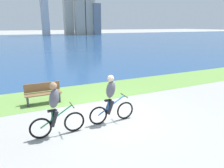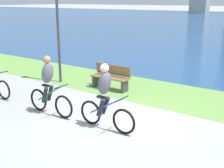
{
  "view_description": "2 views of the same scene",
  "coord_description": "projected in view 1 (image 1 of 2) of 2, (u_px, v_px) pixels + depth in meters",
  "views": [
    {
      "loc": [
        -2.94,
        -6.44,
        3.28
      ],
      "look_at": [
        0.08,
        -0.02,
        1.25
      ],
      "focal_mm": 33.05,
      "sensor_mm": 36.0,
      "label": 1
    },
    {
      "loc": [
        4.0,
        -5.96,
        3.18
      ],
      "look_at": [
        -0.42,
        0.26,
        0.98
      ],
      "focal_mm": 47.13,
      "sensor_mm": 36.0,
      "label": 2
    }
  ],
  "objects": [
    {
      "name": "cyclist_trailing",
      "position": [
        56.0,
        110.0,
        6.18
      ],
      "size": [
        1.69,
        0.52,
        1.7
      ],
      "color": "black",
      "rests_on": "ground"
    },
    {
      "name": "bay_water_surface",
      "position": [
        29.0,
        41.0,
        43.63
      ],
      "size": [
        300.0,
        73.5,
        0.0
      ],
      "primitive_type": "cube",
      "color": "navy",
      "rests_on": "ground"
    },
    {
      "name": "bench_near_path",
      "position": [
        43.0,
        93.0,
        8.9
      ],
      "size": [
        1.5,
        0.47,
        0.9
      ],
      "color": "brown",
      "rests_on": "ground"
    },
    {
      "name": "ground_plane",
      "position": [
        110.0,
        116.0,
        7.71
      ],
      "size": [
        300.0,
        300.0,
        0.0
      ],
      "primitive_type": "plane",
      "color": "#9E9E99"
    },
    {
      "name": "grass_strip_bayside",
      "position": [
        84.0,
        93.0,
        10.41
      ],
      "size": [
        120.0,
        2.85,
        0.01
      ],
      "primitive_type": "cube",
      "color": "#6B9947",
      "rests_on": "ground"
    },
    {
      "name": "cyclist_lead",
      "position": [
        111.0,
        99.0,
        7.06
      ],
      "size": [
        1.69,
        0.52,
        1.69
      ],
      "color": "black",
      "rests_on": "ground"
    },
    {
      "name": "city_skyline_far_shore",
      "position": [
        26.0,
        4.0,
        64.9
      ],
      "size": [
        49.41,
        9.33,
        26.36
      ],
      "color": "#ADA899",
      "rests_on": "ground"
    }
  ]
}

